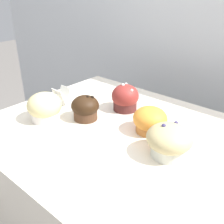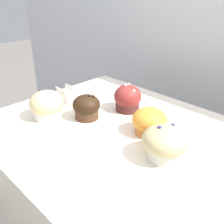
% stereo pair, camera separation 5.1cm
% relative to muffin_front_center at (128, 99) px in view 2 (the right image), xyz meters
% --- Properties ---
extents(muffin_front_center, '(0.09, 0.09, 0.09)m').
position_rel_muffin_front_center_xyz_m(muffin_front_center, '(0.00, 0.00, 0.00)').
color(muffin_front_center, '#4B201E').
rests_on(muffin_front_center, display_counter).
extents(muffin_back_left, '(0.11, 0.11, 0.09)m').
position_rel_muffin_front_center_xyz_m(muffin_back_left, '(-0.14, -0.22, 0.00)').
color(muffin_back_left, white).
rests_on(muffin_back_left, display_counter).
extents(muffin_back_right, '(0.09, 0.09, 0.08)m').
position_rel_muffin_front_center_xyz_m(muffin_back_right, '(-0.05, -0.14, -0.00)').
color(muffin_back_right, '#492E1D').
rests_on(muffin_back_right, display_counter).
extents(muffin_front_left, '(0.10, 0.10, 0.08)m').
position_rel_muffin_front_center_xyz_m(muffin_front_left, '(0.14, -0.07, -0.01)').
color(muffin_front_left, '#C87836').
rests_on(muffin_front_left, display_counter).
extents(muffin_front_right, '(0.11, 0.11, 0.09)m').
position_rel_muffin_front_center_xyz_m(muffin_front_right, '(0.25, -0.14, 0.00)').
color(muffin_front_right, silver).
rests_on(muffin_front_right, display_counter).
extents(price_card, '(0.05, 0.04, 0.06)m').
position_rel_muffin_front_center_xyz_m(price_card, '(-0.20, -0.11, -0.01)').
color(price_card, white).
rests_on(price_card, display_counter).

